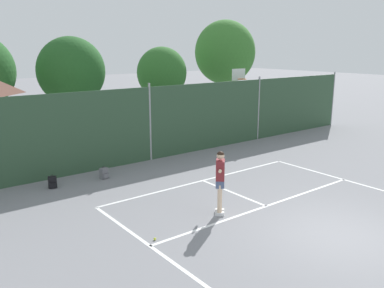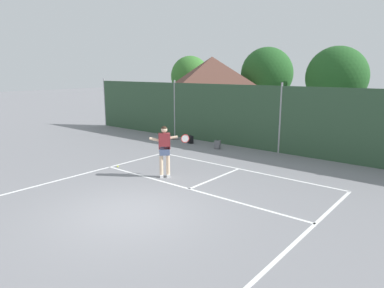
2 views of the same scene
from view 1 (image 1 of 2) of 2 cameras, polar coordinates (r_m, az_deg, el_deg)
name	(u,v)px [view 1 (image 1 of 2)]	position (r m, az deg, el deg)	size (l,w,h in m)	color
ground_plane	(340,236)	(11.15, 20.09, -12.07)	(120.00, 120.00, 0.00)	gray
court_markings	(318,227)	(11.46, 17.33, -11.11)	(8.30, 11.10, 0.01)	white
chainlink_fence	(150,124)	(16.92, -5.94, 2.83)	(26.09, 0.09, 3.23)	#2D4C33
basketball_hoop	(238,92)	(21.81, 6.46, 7.25)	(0.90, 0.67, 3.55)	#9E9EA3
treeline_backdrop	(107,65)	(24.69, -11.91, 10.88)	(27.35, 4.09, 6.57)	brown
tennis_player	(220,177)	(11.41, 3.98, -4.64)	(0.94, 1.16, 1.85)	silver
tennis_ball	(155,239)	(10.32, -5.27, -13.18)	(0.07, 0.07, 0.07)	#CCE033
backpack_black	(53,182)	(14.54, -19.08, -5.14)	(0.32, 0.31, 0.46)	black
backpack_grey	(104,173)	(15.05, -12.31, -4.07)	(0.32, 0.30, 0.46)	slate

